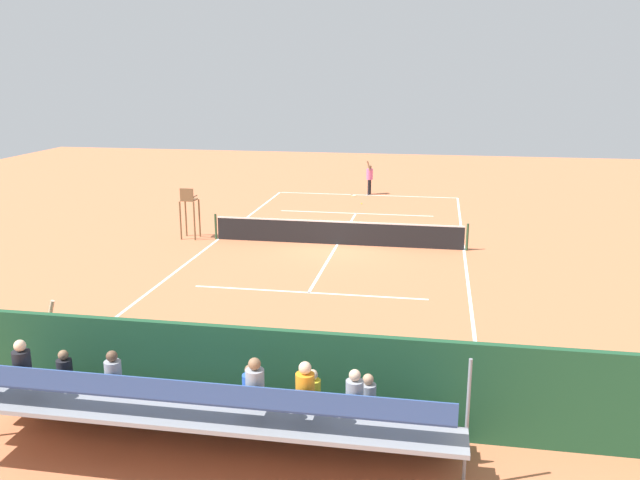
# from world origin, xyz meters

# --- Properties ---
(ground_plane) EXTENTS (60.00, 60.00, 0.00)m
(ground_plane) POSITION_xyz_m (0.00, 0.00, 0.00)
(ground_plane) COLOR #CC7047
(court_line_markings) EXTENTS (10.10, 22.20, 0.01)m
(court_line_markings) POSITION_xyz_m (0.00, -0.04, 0.00)
(court_line_markings) COLOR white
(court_line_markings) RESTS_ON ground
(tennis_net) EXTENTS (10.30, 0.10, 1.07)m
(tennis_net) POSITION_xyz_m (0.00, 0.00, 0.50)
(tennis_net) COLOR black
(tennis_net) RESTS_ON ground
(backdrop_wall) EXTENTS (18.00, 0.16, 2.00)m
(backdrop_wall) POSITION_xyz_m (0.00, 14.00, 1.00)
(backdrop_wall) COLOR #1E4C2D
(backdrop_wall) RESTS_ON ground
(bleacher_stand) EXTENTS (9.06, 2.40, 2.48)m
(bleacher_stand) POSITION_xyz_m (0.01, 15.37, 0.97)
(bleacher_stand) COLOR gray
(bleacher_stand) RESTS_ON ground
(umpire_chair) EXTENTS (0.67, 0.67, 2.14)m
(umpire_chair) POSITION_xyz_m (6.20, 0.07, 1.31)
(umpire_chair) COLOR brown
(umpire_chair) RESTS_ON ground
(courtside_bench) EXTENTS (1.80, 0.40, 0.93)m
(courtside_bench) POSITION_xyz_m (-2.26, 13.27, 0.56)
(courtside_bench) COLOR #33383D
(courtside_bench) RESTS_ON ground
(equipment_bag) EXTENTS (0.90, 0.36, 0.36)m
(equipment_bag) POSITION_xyz_m (-0.45, 13.40, 0.18)
(equipment_bag) COLOR black
(equipment_bag) RESTS_ON ground
(tennis_player) EXTENTS (0.42, 0.55, 1.93)m
(tennis_player) POSITION_xyz_m (-0.11, -11.25, 1.02)
(tennis_player) COLOR black
(tennis_player) RESTS_ON ground
(tennis_racket) EXTENTS (0.40, 0.58, 0.03)m
(tennis_racket) POSITION_xyz_m (0.70, -10.66, 0.01)
(tennis_racket) COLOR black
(tennis_racket) RESTS_ON ground
(tennis_ball_near) EXTENTS (0.07, 0.07, 0.07)m
(tennis_ball_near) POSITION_xyz_m (-0.01, -8.37, 0.03)
(tennis_ball_near) COLOR #CCDB33
(tennis_ball_near) RESTS_ON ground
(line_judge) EXTENTS (0.38, 0.54, 1.93)m
(line_judge) POSITION_xyz_m (4.47, 13.24, 1.02)
(line_judge) COLOR #232328
(line_judge) RESTS_ON ground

